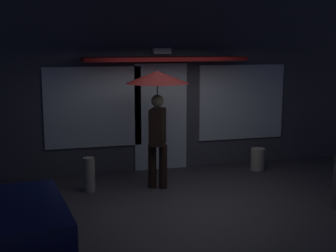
{
  "coord_description": "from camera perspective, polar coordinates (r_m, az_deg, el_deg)",
  "views": [
    {
      "loc": [
        -2.4,
        -7.1,
        2.59
      ],
      "look_at": [
        -0.19,
        0.91,
        1.14
      ],
      "focal_mm": 50.28,
      "sensor_mm": 36.0,
      "label": 1
    }
  ],
  "objects": [
    {
      "name": "ground_plane",
      "position": [
        7.93,
        3.15,
        -9.15
      ],
      "size": [
        18.0,
        18.0,
        0.0
      ],
      "primitive_type": "plane",
      "color": "#38353A"
    },
    {
      "name": "building_facade",
      "position": [
        9.76,
        -1.1,
        5.51
      ],
      "size": [
        10.26,
        1.0,
        3.69
      ],
      "color": "#4C4C56",
      "rests_on": "ground"
    },
    {
      "name": "person_with_umbrella",
      "position": [
        8.31,
        -1.3,
        3.69
      ],
      "size": [
        1.12,
        1.12,
        2.12
      ],
      "rotation": [
        0.0,
        0.0,
        1.14
      ],
      "color": "black",
      "rests_on": "ground"
    },
    {
      "name": "sidewalk_bollard",
      "position": [
        8.48,
        -9.54,
        -5.83
      ],
      "size": [
        0.2,
        0.2,
        0.61
      ],
      "primitive_type": "cylinder",
      "color": "#9E998E",
      "rests_on": "ground"
    },
    {
      "name": "sidewalk_bollard_2",
      "position": [
        9.96,
        10.82,
        -3.96
      ],
      "size": [
        0.29,
        0.29,
        0.45
      ],
      "primitive_type": "cylinder",
      "color": "#B2A899",
      "rests_on": "ground"
    }
  ]
}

